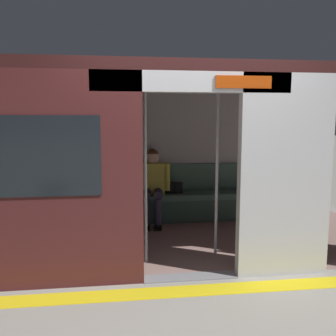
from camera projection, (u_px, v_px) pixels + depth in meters
ground_plane at (190, 277)px, 3.83m from camera, size 60.00×60.00×0.00m
platform_edge_strip at (196, 290)px, 3.53m from camera, size 8.00×0.24×0.01m
train_car at (170, 133)px, 4.76m from camera, size 6.40×2.65×2.23m
bench_seat at (166, 200)px, 5.88m from camera, size 3.12×0.44×0.45m
person_seated at (153, 181)px, 5.76m from camera, size 0.55×0.70×1.18m
handbag at (174, 188)px, 5.94m from camera, size 0.26×0.15×0.17m
book at (127, 194)px, 5.83m from camera, size 0.20×0.25×0.03m
grab_pole_door at (145, 173)px, 4.10m from camera, size 0.04×0.04×2.09m
grab_pole_far at (217, 170)px, 4.35m from camera, size 0.04×0.04×2.09m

